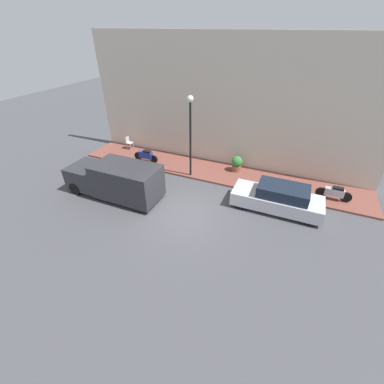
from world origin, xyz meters
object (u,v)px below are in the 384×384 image
Objects in this scene: parked_car at (278,198)px; motorcycle_blue at (146,155)px; scooter_silver at (334,193)px; potted_plant at (237,163)px; streetlamp at (190,124)px; cafe_chair at (129,142)px; delivery_van at (115,179)px.

parked_car is 9.08m from motorcycle_blue.
motorcycle_blue is 1.01× the size of scooter_silver.
scooter_silver is at bearing -100.88° from potted_plant.
streetlamp is (1.35, 5.36, 2.64)m from parked_car.
parked_car is 2.46× the size of motorcycle_blue.
cafe_chair is (0.20, 8.23, 0.01)m from potted_plant.
streetlamp is (3.49, -2.88, 2.33)m from delivery_van.
delivery_van is 1.12× the size of streetlamp.
delivery_van is 7.41m from potted_plant.
delivery_van reaches higher than motorcycle_blue.
cafe_chair is (5.32, 2.89, -0.35)m from delivery_van.
delivery_van is 4.10m from motorcycle_blue.
delivery_van reaches higher than parked_car.
streetlamp is at bearing 123.72° from potted_plant.
motorcycle_blue is 2.61m from cafe_chair.
potted_plant is 1.08× the size of cafe_chair.
potted_plant is (2.99, 2.91, -0.04)m from parked_car.
motorcycle_blue is 6.08m from potted_plant.
delivery_van is at bearing 110.48° from scooter_silver.
motorcycle_blue reaches higher than scooter_silver.
potted_plant is at bearing -46.15° from delivery_van.
scooter_silver is 5.65m from potted_plant.
parked_car is 4.47× the size of potted_plant.
delivery_van is 5.40× the size of potted_plant.
parked_car is 3.27m from scooter_silver.
scooter_silver is 0.37× the size of streetlamp.
parked_car is at bearing -105.94° from cafe_chair.
motorcycle_blue is at bearing 78.04° from parked_car.
potted_plant is at bearing -79.52° from motorcycle_blue.
scooter_silver is at bearing -85.90° from streetlamp.
streetlamp is at bearing -98.62° from motorcycle_blue.
parked_car is 8.53m from delivery_van.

